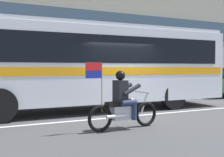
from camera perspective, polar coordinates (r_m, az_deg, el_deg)
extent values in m
plane|color=#3D3D3F|center=(10.16, 2.16, -7.09)|extent=(60.00, 60.00, 0.00)
cube|color=#A39E93|center=(14.80, -7.25, -3.89)|extent=(28.00, 3.80, 0.15)
cube|color=silver|center=(9.65, 3.87, -7.57)|extent=(26.60, 0.14, 0.01)
cube|color=#384C60|center=(16.72, -9.43, 11.57)|extent=(25.76, 0.10, 1.40)
cube|color=silver|center=(10.81, -4.24, 2.67)|extent=(10.94, 2.76, 2.70)
cube|color=black|center=(10.83, -4.25, 5.58)|extent=(10.07, 2.78, 0.96)
cube|color=orange|center=(10.81, -4.24, 1.61)|extent=(10.72, 2.78, 0.28)
cube|color=#BABCC3|center=(10.92, -4.26, 10.09)|extent=(10.72, 2.62, 0.16)
cylinder|color=black|center=(11.36, 12.27, -3.51)|extent=(1.04, 0.30, 1.04)
torus|color=black|center=(8.01, 6.87, -7.11)|extent=(0.69, 0.14, 0.69)
torus|color=black|center=(7.24, -2.42, -8.09)|extent=(0.69, 0.14, 0.69)
cube|color=silver|center=(7.56, 2.15, -6.89)|extent=(0.66, 0.32, 0.36)
ellipsoid|color=#59565B|center=(7.65, 3.74, -4.66)|extent=(0.50, 0.31, 0.24)
cube|color=black|center=(7.42, 0.84, -5.18)|extent=(0.58, 0.30, 0.12)
cylinder|color=silver|center=(7.93, 6.53, -5.01)|extent=(0.28, 0.08, 0.58)
cylinder|color=silver|center=(7.85, 6.08, -2.74)|extent=(0.09, 0.64, 0.04)
cylinder|color=silver|center=(7.28, 0.81, -7.64)|extent=(0.55, 0.13, 0.09)
cube|color=black|center=(7.45, 1.70, -2.52)|extent=(0.30, 0.38, 0.56)
sphere|color=black|center=(7.43, 1.70, 0.63)|extent=(0.26, 0.26, 0.26)
cylinder|color=#232D4C|center=(7.71, 1.87, -4.61)|extent=(0.43, 0.18, 0.15)
cylinder|color=#232D4C|center=(7.83, 2.99, -6.27)|extent=(0.13, 0.13, 0.46)
cylinder|color=#232D4C|center=(7.41, 3.35, -4.89)|extent=(0.43, 0.18, 0.15)
cylinder|color=#232D4C|center=(7.54, 4.50, -6.61)|extent=(0.13, 0.13, 0.46)
cylinder|color=black|center=(7.74, 2.42, -2.05)|extent=(0.52, 0.15, 0.32)
cylinder|color=black|center=(7.41, 4.09, -2.24)|extent=(0.52, 0.15, 0.32)
cylinder|color=olive|center=(7.16, -2.08, -1.71)|extent=(0.02, 0.02, 1.25)
cube|color=red|center=(7.04, -3.74, 2.49)|extent=(0.44, 0.05, 0.20)
cube|color=navy|center=(7.04, -3.73, 0.87)|extent=(0.44, 0.05, 0.20)
cylinder|color=red|center=(13.07, -11.06, -3.12)|extent=(0.22, 0.22, 0.58)
sphere|color=red|center=(13.04, -11.07, -1.54)|extent=(0.20, 0.20, 0.20)
cylinder|color=red|center=(12.93, -10.90, -3.04)|extent=(0.09, 0.10, 0.09)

